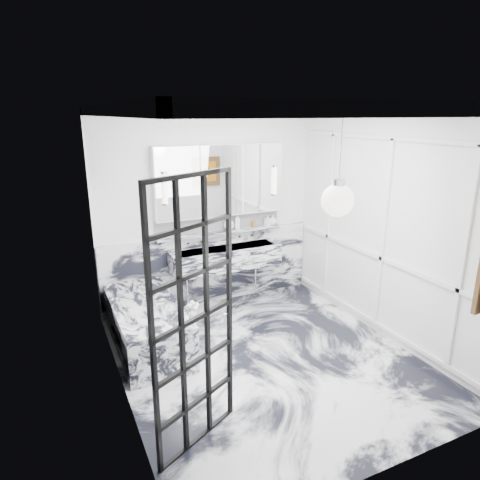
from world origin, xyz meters
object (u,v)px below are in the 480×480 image
crittall_door (195,320)px  bathtub (147,325)px  trough_sink (226,258)px  mirror_cabinet (220,181)px

crittall_door → bathtub: (-0.03, 1.74, -0.87)m
trough_sink → bathtub: trough_sink is taller
mirror_cabinet → crittall_door: bearing=-116.8°
bathtub → mirror_cabinet: bearing=32.1°
crittall_door → bathtub: crittall_door is taller
trough_sink → mirror_cabinet: (-0.00, 0.17, 1.09)m
trough_sink → mirror_cabinet: bearing=90.0°
crittall_door → mirror_cabinet: 2.96m
trough_sink → mirror_cabinet: 1.10m
trough_sink → mirror_cabinet: mirror_cabinet is taller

